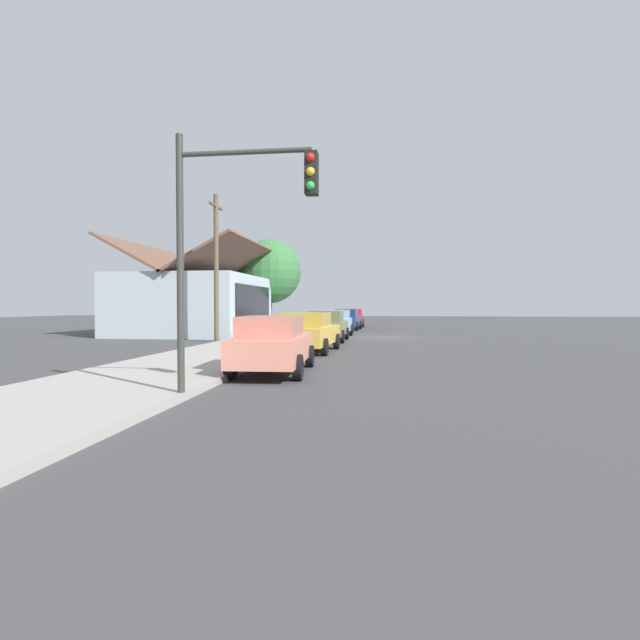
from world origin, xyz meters
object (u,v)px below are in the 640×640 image
shade_tree (269,272)px  utility_pole_wooden (216,265)px  traffic_light_main (232,221)px  fire_hydrant_red (332,322)px  car_olive (327,326)px  car_skyblue (338,322)px  car_navy (347,319)px  car_mustard (308,332)px  car_cherry (353,317)px  car_coral (273,344)px

shade_tree → utility_pole_wooden: (-13.29, -0.42, -0.54)m
traffic_light_main → fire_hydrant_red: 33.18m
car_olive → traffic_light_main: traffic_light_main is taller
shade_tree → traffic_light_main: bearing=-168.0°
car_skyblue → utility_pole_wooden: size_ratio=0.59×
car_olive → fire_hydrant_red: 16.25m
car_navy → fire_hydrant_red: 3.98m
shade_tree → traffic_light_main: 29.27m
car_skyblue → car_navy: size_ratio=1.00×
shade_tree → fire_hydrant_red: 7.38m
car_skyblue → traffic_light_main: size_ratio=0.84×
car_skyblue → car_mustard: bearing=177.5°
car_skyblue → utility_pole_wooden: bearing=142.2°
car_mustard → utility_pole_wooden: 7.87m
car_skyblue → traffic_light_main: (-23.01, -0.23, 2.68)m
car_cherry → shade_tree: size_ratio=0.65×
car_cherry → utility_pole_wooden: utility_pole_wooden is taller
shade_tree → fire_hydrant_red: shade_tree is taller
car_navy → traffic_light_main: traffic_light_main is taller
shade_tree → traffic_light_main: (-28.62, -6.08, -0.98)m
fire_hydrant_red → utility_pole_wooden: bearing=167.2°
car_navy → car_cherry: 5.95m
car_coral → utility_pole_wooden: 12.84m
car_coral → car_skyblue: size_ratio=1.05×
utility_pole_wooden → car_coral: bearing=-153.8°
car_skyblue → traffic_light_main: traffic_light_main is taller
car_navy → fire_hydrant_red: size_ratio=6.21×
car_navy → car_cherry: same height
car_skyblue → fire_hydrant_red: 10.10m
car_navy → traffic_light_main: bearing=-177.2°
car_skyblue → shade_tree: (5.61, 5.84, 3.66)m
car_olive → car_cherry: bearing=-0.4°
car_cherry → traffic_light_main: size_ratio=0.87×
traffic_light_main → car_mustard: bearing=1.1°
shade_tree → fire_hydrant_red: size_ratio=9.79×
car_mustard → traffic_light_main: traffic_light_main is taller
car_navy → car_olive: bearing=-177.7°
car_coral → car_olive: 12.67m
car_olive → utility_pole_wooden: utility_pole_wooden is taller
car_mustard → utility_pole_wooden: bearing=51.9°
car_coral → car_cherry: same height
car_skyblue → shade_tree: 8.89m
car_navy → shade_tree: (-0.71, 5.94, 3.66)m
car_olive → traffic_light_main: size_ratio=0.89×
fire_hydrant_red → car_cherry: bearing=-34.4°
utility_pole_wooden → traffic_light_main: bearing=-159.7°
utility_pole_wooden → fire_hydrant_red: (17.67, -4.00, -3.43)m
car_olive → utility_pole_wooden: 6.46m
car_navy → shade_tree: shade_tree is taller
car_coral → traffic_light_main: (-4.15, -0.15, 2.68)m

